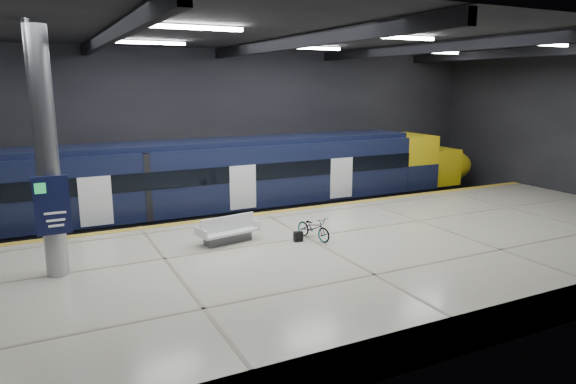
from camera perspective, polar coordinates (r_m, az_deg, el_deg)
ground at (r=19.27m, az=0.64°, el=-7.39°), size 30.00×30.00×0.00m
room_shell at (r=18.18m, az=0.68°, el=9.86°), size 30.10×16.10×8.05m
platform at (r=17.03m, az=4.52°, el=-8.13°), size 30.00×11.00×1.10m
safety_strip at (r=21.33m, az=-2.72°, el=-2.38°), size 30.00×0.40×0.01m
rails at (r=24.05m, az=-5.35°, el=-3.27°), size 30.00×1.52×0.16m
train at (r=23.09m, az=-9.11°, el=1.03°), size 29.40×2.84×3.79m
bench at (r=17.54m, az=-6.71°, el=-4.56°), size 2.20×1.22×0.92m
bicycle at (r=17.77m, az=2.86°, el=-3.99°), size 0.91×1.64×0.81m
pannier_bag at (r=17.56m, az=1.14°, el=-4.97°), size 0.31×0.19×0.35m
info_column at (r=15.27m, az=-25.20°, el=3.56°), size 0.90×0.78×6.90m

